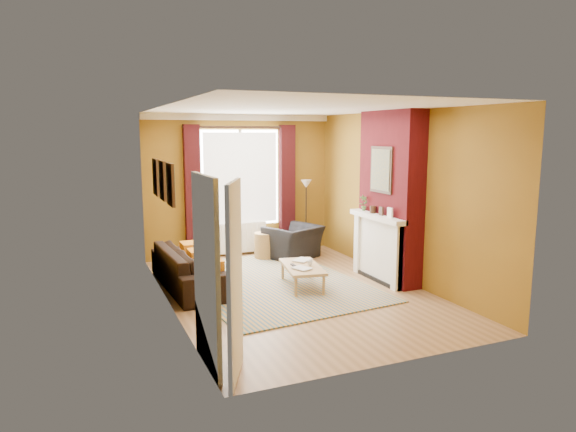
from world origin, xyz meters
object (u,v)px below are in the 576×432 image
object	(u,v)px
armchair	(293,242)
coffee_table	(302,268)
wicker_stool	(265,246)
floor_lamp	(306,195)
sofa	(192,268)

from	to	relation	value
armchair	coffee_table	world-z (taller)	armchair
wicker_stool	floor_lamp	xyz separation A→B (m)	(1.00, 0.24, 0.92)
floor_lamp	wicker_stool	bearing A→B (deg)	-166.37
sofa	armchair	bearing A→B (deg)	-65.81
sofa	coffee_table	world-z (taller)	sofa
wicker_stool	floor_lamp	world-z (taller)	floor_lamp
sofa	floor_lamp	size ratio (longest dim) A/B	1.46
coffee_table	sofa	bearing A→B (deg)	167.03
wicker_stool	floor_lamp	distance (m)	1.38
sofa	coffee_table	distance (m)	1.76
wicker_stool	sofa	bearing A→B (deg)	-142.29
armchair	coffee_table	size ratio (longest dim) A/B	0.85
armchair	floor_lamp	size ratio (longest dim) A/B	0.66
floor_lamp	sofa	bearing A→B (deg)	-149.94
armchair	floor_lamp	world-z (taller)	floor_lamp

